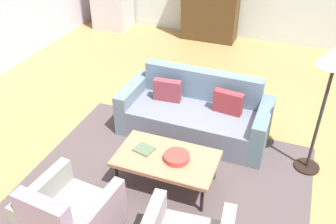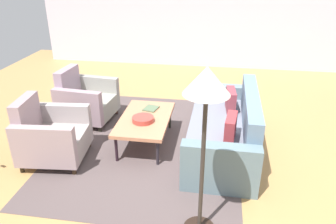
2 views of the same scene
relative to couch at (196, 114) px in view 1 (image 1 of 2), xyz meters
name	(u,v)px [view 1 (image 1 of 2)]	position (x,y,z in m)	size (l,w,h in m)	color
ground_plane	(202,148)	(0.22, -0.38, -0.29)	(10.16, 10.16, 0.00)	#AF834C
area_rug	(168,180)	(0.00, -1.14, -0.28)	(3.40, 2.60, 0.01)	#534646
couch	(196,114)	(0.00, 0.00, 0.00)	(2.11, 0.93, 0.86)	slate
coffee_table	(166,159)	(0.00, -1.19, 0.09)	(1.20, 0.70, 0.42)	black
armchair_left	(68,220)	(-0.61, -2.35, 0.06)	(0.87, 0.87, 0.88)	#3C251F
fruit_bowl	(177,157)	(0.13, -1.19, 0.16)	(0.30, 0.30, 0.07)	#A83C33
book_stack	(144,149)	(-0.30, -1.16, 0.14)	(0.26, 0.24, 0.02)	#54694C
floor_lamp	(334,68)	(1.61, -0.28, 1.16)	(0.40, 0.40, 1.72)	black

